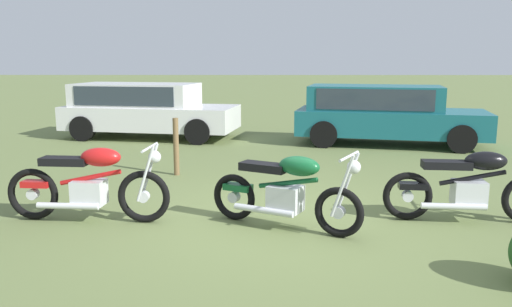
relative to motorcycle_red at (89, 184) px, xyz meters
name	(u,v)px	position (x,y,z in m)	size (l,w,h in m)	color
ground_plane	(279,220)	(2.44, 0.05, -0.49)	(120.00, 120.00, 0.00)	olive
motorcycle_red	(89,184)	(0.00, 0.00, 0.00)	(2.16, 0.64, 1.02)	black
motorcycle_green	(286,191)	(2.51, -0.27, -0.01)	(1.84, 1.18, 1.02)	black
motorcycle_black	(470,186)	(4.88, 0.01, -0.01)	(2.12, 0.64, 1.02)	black
car_white	(144,106)	(-0.88, 7.15, 0.35)	(4.70, 2.55, 1.43)	silver
car_teal	(383,110)	(5.17, 6.10, 0.35)	(4.73, 2.68, 1.43)	#19606B
fence_post_wooden	(176,147)	(0.69, 2.69, 0.03)	(0.10, 0.10, 1.04)	brown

